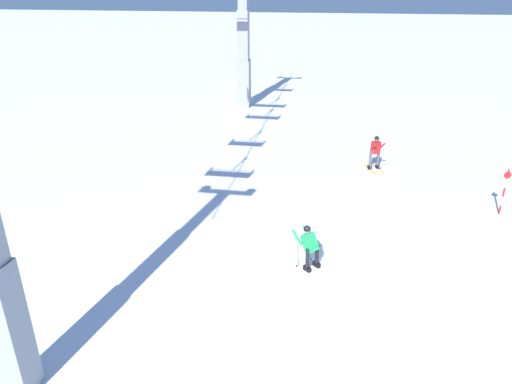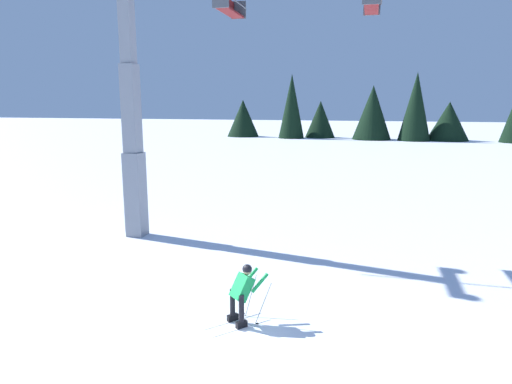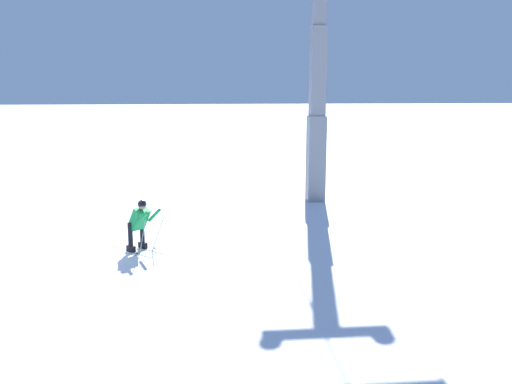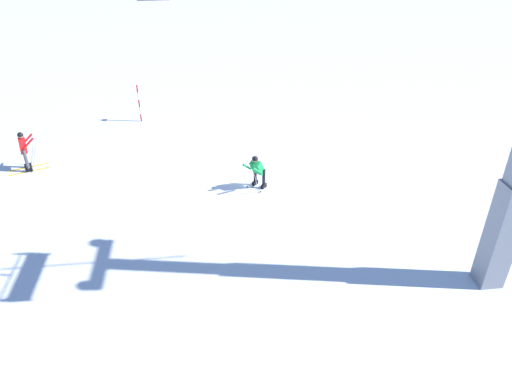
# 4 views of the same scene
# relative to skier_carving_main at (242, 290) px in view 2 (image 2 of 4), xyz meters

# --- Properties ---
(ground_plane) EXTENTS (260.00, 260.00, 0.00)m
(ground_plane) POSITION_rel_skier_carving_main_xyz_m (-0.64, -1.09, -0.85)
(ground_plane) COLOR white
(skier_carving_main) EXTENTS (1.53, 1.59, 1.61)m
(skier_carving_main) POSITION_rel_skier_carving_main_xyz_m (0.00, 0.00, 0.00)
(skier_carving_main) COLOR white
(skier_carving_main) RESTS_ON ground_plane
(lift_tower_near) EXTENTS (0.69, 2.53, 10.72)m
(lift_tower_near) POSITION_rel_skier_carving_main_xyz_m (-6.22, 6.21, 3.65)
(lift_tower_near) COLOR gray
(lift_tower_near) RESTS_ON ground_plane
(chairlift_seat_nearest) EXTENTS (0.61, 2.17, 2.23)m
(chairlift_seat_nearest) POSITION_rel_skier_carving_main_xyz_m (-2.24, 6.21, 7.87)
(chairlift_seat_nearest) COLOR black
(tree_line_ridge) EXTENTS (43.21, 7.39, 9.55)m
(tree_line_ridge) POSITION_rel_skier_carving_main_xyz_m (2.42, 59.62, 2.84)
(tree_line_ridge) COLOR black
(tree_line_ridge) RESTS_ON ground_plane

